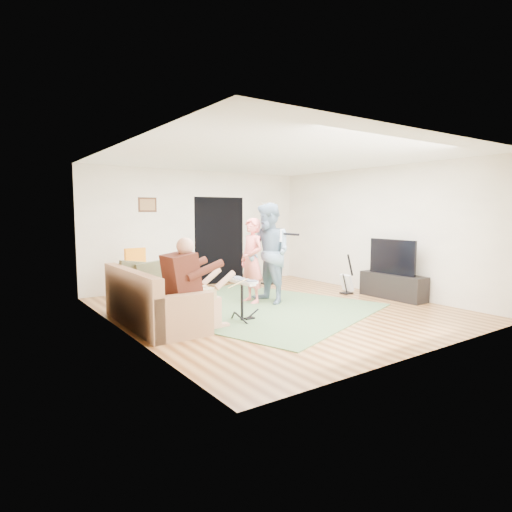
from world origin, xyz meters
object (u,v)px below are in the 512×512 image
at_px(drum_kit, 242,302).
at_px(television, 392,257).
at_px(sofa, 149,306).
at_px(torchiere_lamp, 268,229).
at_px(guitarist, 269,253).
at_px(guitar_spare, 347,283).
at_px(tv_cabinet, 393,286).
at_px(dining_chair, 139,282).
at_px(singer, 252,261).

relative_size(drum_kit, television, 0.66).
xyz_separation_m(sofa, television, (4.75, -0.88, 0.56)).
bearing_deg(drum_kit, torchiere_lamp, 46.91).
bearing_deg(torchiere_lamp, television, -71.21).
distance_m(guitarist, guitar_spare, 2.07).
distance_m(guitarist, tv_cabinet, 2.66).
xyz_separation_m(guitarist, torchiere_lamp, (1.30, 1.79, 0.38)).
bearing_deg(torchiere_lamp, guitar_spare, -72.71).
bearing_deg(dining_chair, guitarist, -44.16).
height_order(sofa, tv_cabinet, sofa).
bearing_deg(drum_kit, sofa, 153.39).
relative_size(dining_chair, tv_cabinet, 0.74).
relative_size(sofa, dining_chair, 2.11).
relative_size(guitar_spare, torchiere_lamp, 0.43).
bearing_deg(dining_chair, torchiere_lamp, -1.75).
relative_size(torchiere_lamp, television, 1.84).
relative_size(guitarist, tv_cabinet, 1.37).
distance_m(sofa, torchiere_lamp, 4.39).
relative_size(guitarist, television, 1.81).
bearing_deg(dining_chair, tv_cabinet, -36.94).
distance_m(dining_chair, tv_cabinet, 5.07).
relative_size(sofa, tv_cabinet, 1.56).
xyz_separation_m(torchiere_lamp, television, (0.98, -2.87, -0.49)).
bearing_deg(tv_cabinet, guitarist, 155.17).
xyz_separation_m(drum_kit, television, (3.45, -0.23, 0.54)).
distance_m(torchiere_lamp, tv_cabinet, 3.24).
distance_m(singer, television, 2.84).
relative_size(sofa, torchiere_lamp, 1.12).
bearing_deg(dining_chair, guitar_spare, -29.94).
xyz_separation_m(torchiere_lamp, tv_cabinet, (1.03, -2.87, -1.09)).
bearing_deg(guitarist, singer, -131.90).
xyz_separation_m(guitar_spare, torchiere_lamp, (-0.62, 2.00, 1.10)).
height_order(dining_chair, tv_cabinet, dining_chair).
height_order(guitarist, torchiere_lamp, torchiere_lamp).
distance_m(guitarist, torchiere_lamp, 2.25).
height_order(sofa, singer, singer).
relative_size(guitarist, torchiere_lamp, 0.98).
xyz_separation_m(tv_cabinet, television, (-0.05, 0.00, 0.60)).
bearing_deg(sofa, television, -10.46).
xyz_separation_m(torchiere_lamp, dining_chair, (-3.28, -0.18, -0.97)).
bearing_deg(singer, drum_kit, -39.50).
distance_m(guitar_spare, tv_cabinet, 0.96).
height_order(torchiere_lamp, television, torchiere_lamp).
distance_m(torchiere_lamp, dining_chair, 3.42).
height_order(drum_kit, dining_chair, dining_chair).
distance_m(sofa, guitarist, 2.56).
bearing_deg(singer, sofa, -77.98).
relative_size(guitar_spare, television, 0.80).
bearing_deg(tv_cabinet, singer, 153.31).
xyz_separation_m(sofa, singer, (2.22, 0.42, 0.52)).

